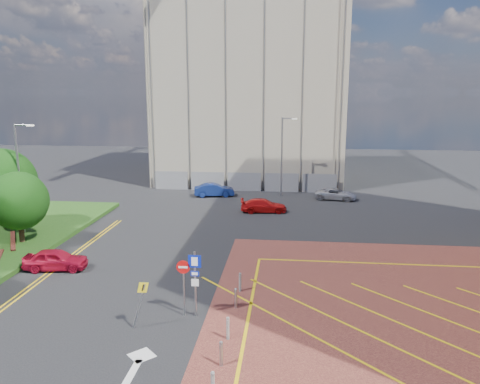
% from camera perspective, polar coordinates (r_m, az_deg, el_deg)
% --- Properties ---
extents(ground, '(140.00, 140.00, 0.00)m').
position_cam_1_polar(ground, '(22.31, -7.23, -15.85)').
color(ground, black).
rests_on(ground, ground).
extents(tree_c, '(4.00, 4.00, 4.90)m').
position_cam_1_polar(tree_c, '(35.14, -25.41, -0.98)').
color(tree_c, '#3D2B1C').
rests_on(tree_c, grass_bed).
extents(tree_d, '(5.00, 5.00, 6.08)m').
position_cam_1_polar(tree_d, '(39.09, -27.00, 1.09)').
color(tree_d, '#3D2B1C').
rests_on(tree_d, grass_bed).
extents(lamp_left_far, '(1.53, 0.16, 8.00)m').
position_cam_1_polar(lamp_left_far, '(37.03, -25.24, 1.96)').
color(lamp_left_far, '#9EA0A8').
rests_on(lamp_left_far, grass_bed).
extents(lamp_back, '(1.53, 0.16, 8.00)m').
position_cam_1_polar(lamp_back, '(47.55, 5.21, 4.68)').
color(lamp_back, '#9EA0A8').
rests_on(lamp_back, ground).
extents(sign_cluster, '(1.17, 0.12, 3.20)m').
position_cam_1_polar(sign_cluster, '(22.29, -6.03, -10.29)').
color(sign_cluster, '#9EA0A8').
rests_on(sign_cluster, ground).
extents(warning_sign, '(0.78, 0.42, 2.25)m').
position_cam_1_polar(warning_sign, '(21.69, -12.03, -12.67)').
color(warning_sign, '#9EA0A8').
rests_on(warning_sign, ground).
extents(bollard_row, '(0.14, 11.14, 0.90)m').
position_cam_1_polar(bollard_row, '(20.26, -1.75, -17.31)').
color(bollard_row, '#9EA0A8').
rests_on(bollard_row, forecourt).
extents(construction_building, '(21.20, 19.20, 22.00)m').
position_cam_1_polar(construction_building, '(59.35, 1.49, 12.60)').
color(construction_building, '#AC9E8D').
rests_on(construction_building, ground).
extents(construction_fence, '(21.60, 0.06, 2.00)m').
position_cam_1_polar(construction_fence, '(50.19, 1.65, 1.23)').
color(construction_fence, gray).
rests_on(construction_fence, ground).
extents(car_red_left, '(3.86, 1.95, 1.26)m').
position_cam_1_polar(car_red_left, '(30.28, -21.55, -7.66)').
color(car_red_left, '#B50F2C').
rests_on(car_red_left, ground).
extents(car_blue_back, '(4.24, 2.16, 1.33)m').
position_cam_1_polar(car_blue_back, '(47.76, -3.17, 0.25)').
color(car_blue_back, navy).
rests_on(car_blue_back, ground).
extents(car_red_back, '(4.23, 2.08, 1.18)m').
position_cam_1_polar(car_red_back, '(41.50, 2.90, -1.66)').
color(car_red_back, red).
rests_on(car_red_back, ground).
extents(car_silver_back, '(4.33, 2.54, 1.13)m').
position_cam_1_polar(car_silver_back, '(47.23, 11.60, -0.24)').
color(car_silver_back, '#B8B7BF').
rests_on(car_silver_back, ground).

